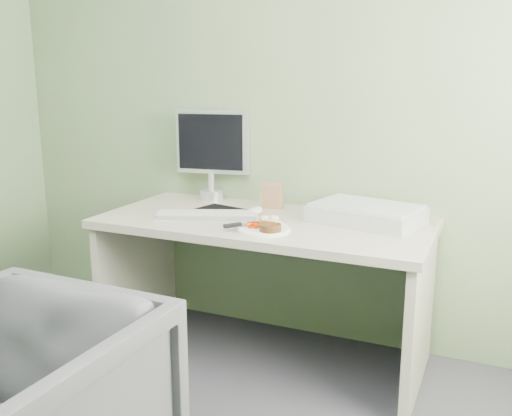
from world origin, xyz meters
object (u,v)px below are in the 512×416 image
at_px(plate, 264,230).
at_px(monitor, 212,149).
at_px(scanner, 366,214).
at_px(desk, 264,255).

relative_size(plate, monitor, 0.48).
bearing_deg(scanner, desk, -150.50).
bearing_deg(desk, monitor, 144.97).
bearing_deg(monitor, desk, -43.88).
bearing_deg(plate, desk, 112.57).
height_order(plate, scanner, scanner).
bearing_deg(scanner, plate, -125.94).
distance_m(plate, monitor, 0.78).
xyz_separation_m(desk, plate, (0.08, -0.20, 0.19)).
height_order(plate, monitor, monitor).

